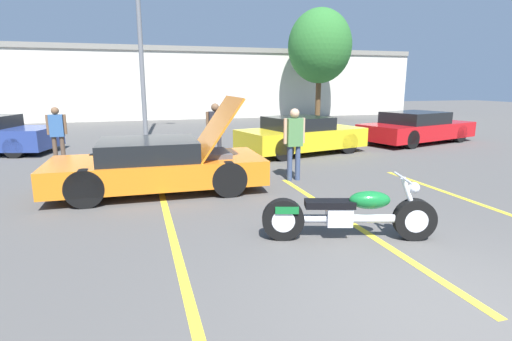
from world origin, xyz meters
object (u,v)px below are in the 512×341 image
Objects in this scene: parked_car_mid_row at (301,135)px; spectator_near_motorcycle at (294,138)px; show_car_hood_open at (159,165)px; spectator_midground at (57,131)px; motorcycle at (349,214)px; tree_background at (320,46)px; light_pole at (141,14)px; spectator_by_show_car at (215,129)px; parked_car_right_row at (417,128)px.

spectator_near_motorcycle reaches higher than parked_car_mid_row.
spectator_midground is (-2.52, 3.79, 0.38)m from show_car_hood_open.
show_car_hood_open is at bearing 141.76° from motorcycle.
tree_background is 2.68× the size of motorcycle.
spectator_near_motorcycle is (3.03, -8.12, -3.79)m from light_pole.
spectator_near_motorcycle is at bearing 2.25° from show_car_hood_open.
motorcycle is at bearing -78.27° from light_pole.
motorcycle is at bearing -53.98° from show_car_hood_open.
tree_background is 1.51× the size of show_car_hood_open.
spectator_near_motorcycle is 0.99× the size of spectator_by_show_car.
parked_car_right_row is at bearing 32.34° from spectator_near_motorcycle.
motorcycle is 8.88m from spectator_midground.
light_pole is 1.76× the size of parked_car_right_row.
show_car_hood_open is 2.61× the size of spectator_near_motorcycle.
spectator_midground is (-4.20, 1.38, -0.07)m from spectator_by_show_car.
spectator_near_motorcycle is at bearing -117.32° from tree_background.
spectator_midground is at bearing 161.78° from spectator_by_show_car.
spectator_by_show_car is (-2.98, -1.03, 0.43)m from parked_car_mid_row.
spectator_midground is (-4.98, 7.33, 0.55)m from motorcycle.
spectator_midground reaches higher than motorcycle.
light_pole is 5.20× the size of spectator_by_show_car.
light_pole is 2.02× the size of parked_car_mid_row.
light_pole reaches higher than spectator_midground.
parked_car_right_row is 2.95× the size of spectator_by_show_car.
parked_car_mid_row reaches higher than parked_car_right_row.
light_pole is 5.27× the size of spectator_near_motorcycle.
light_pole is 9.20m from show_car_hood_open.
tree_background is at bearing 55.22° from show_car_hood_open.
tree_background is at bearing 70.91° from parked_car_right_row.
parked_car_mid_row is 3.77m from spectator_near_motorcycle.
light_pole is 7.09m from spectator_by_show_car.
show_car_hood_open is at bearing -56.38° from spectator_midground.
tree_background is at bearing 30.61° from light_pole.
parked_car_mid_row is (4.64, -4.74, -4.21)m from light_pole.
parked_car_mid_row is 2.57× the size of spectator_by_show_car.
spectator_by_show_car is at bearing -18.22° from spectator_midground.
spectator_by_show_car is at bearing 177.81° from parked_car_right_row.
spectator_near_motorcycle is (-7.37, -14.27, -3.38)m from tree_background.
light_pole is 3.60× the size of motorcycle.
spectator_by_show_car reaches higher than spectator_near_motorcycle.
spectator_near_motorcycle is (-1.61, -3.38, 0.42)m from parked_car_mid_row.
spectator_by_show_car reaches higher than parked_car_right_row.
spectator_midground is at bearing -140.87° from tree_background.
spectator_midground reaches higher than parked_car_mid_row.
tree_background is 16.41m from spectator_near_motorcycle.
light_pole reaches higher than show_car_hood_open.
show_car_hood_open is at bearing -179.03° from spectator_near_motorcycle.
motorcycle is 6.03m from spectator_by_show_car.
light_pole is at bearing -149.39° from tree_background.
tree_background is 3.93× the size of spectator_near_motorcycle.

